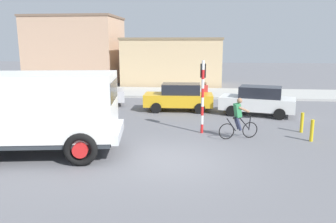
{
  "coord_description": "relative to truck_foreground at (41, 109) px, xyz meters",
  "views": [
    {
      "loc": [
        1.0,
        -10.52,
        3.9
      ],
      "look_at": [
        -0.42,
        2.5,
        1.2
      ],
      "focal_mm": 35.29,
      "sensor_mm": 36.0,
      "label": 1
    }
  ],
  "objects": [
    {
      "name": "pedestrian_near_kerb",
      "position": [
        5.76,
        9.39,
        -0.82
      ],
      "size": [
        0.34,
        0.22,
        1.62
      ],
      "color": "#2D334C",
      "rests_on": "ground"
    },
    {
      "name": "sidewalk_far",
      "position": [
        4.67,
        15.12,
        -1.59
      ],
      "size": [
        80.0,
        5.0,
        0.16
      ],
      "primitive_type": "cube",
      "color": "#ADADA8",
      "rests_on": "ground"
    },
    {
      "name": "building_corner_left",
      "position": [
        -7.22,
        21.81,
        1.61
      ],
      "size": [
        8.79,
        6.23,
        6.55
      ],
      "color": "tan",
      "rests_on": "ground"
    },
    {
      "name": "car_far_side",
      "position": [
        8.67,
        7.62,
        -0.85
      ],
      "size": [
        4.29,
        2.62,
        1.6
      ],
      "color": "white",
      "rests_on": "ground"
    },
    {
      "name": "car_white_mid",
      "position": [
        -1.31,
        9.22,
        -0.85
      ],
      "size": [
        4.32,
        2.75,
        1.6
      ],
      "color": "#B7B7BC",
      "rests_on": "ground"
    },
    {
      "name": "building_mid_block",
      "position": [
        2.72,
        20.69,
        0.55
      ],
      "size": [
        9.18,
        5.55,
        4.42
      ],
      "color": "#D1B284",
      "rests_on": "ground"
    },
    {
      "name": "bollard_far",
      "position": [
        10.06,
        4.07,
        -1.22
      ],
      "size": [
        0.14,
        0.14,
        0.9
      ],
      "primitive_type": "cylinder",
      "color": "gold",
      "rests_on": "ground"
    },
    {
      "name": "car_red_near",
      "position": [
        4.24,
        8.4,
        -0.85
      ],
      "size": [
        4.07,
        2.01,
        1.6
      ],
      "color": "gold",
      "rests_on": "ground"
    },
    {
      "name": "ground_plane",
      "position": [
        4.67,
        -0.27,
        -1.67
      ],
      "size": [
        120.0,
        120.0,
        0.0
      ],
      "primitive_type": "plane",
      "color": "slate"
    },
    {
      "name": "traffic_light_pole",
      "position": [
        5.63,
        3.56,
        0.4
      ],
      "size": [
        0.24,
        0.43,
        3.2
      ],
      "color": "red",
      "rests_on": "ground"
    },
    {
      "name": "bollard_near",
      "position": [
        10.06,
        2.67,
        -1.22
      ],
      "size": [
        0.14,
        0.14,
        0.9
      ],
      "primitive_type": "cylinder",
      "color": "gold",
      "rests_on": "ground"
    },
    {
      "name": "truck_foreground",
      "position": [
        0.0,
        0.0,
        0.0
      ],
      "size": [
        5.74,
        3.46,
        2.9
      ],
      "color": "white",
      "rests_on": "ground"
    },
    {
      "name": "cyclist",
      "position": [
        7.13,
        2.76,
        -0.8
      ],
      "size": [
        1.65,
        0.69,
        1.72
      ],
      "color": "black",
      "rests_on": "ground"
    }
  ]
}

